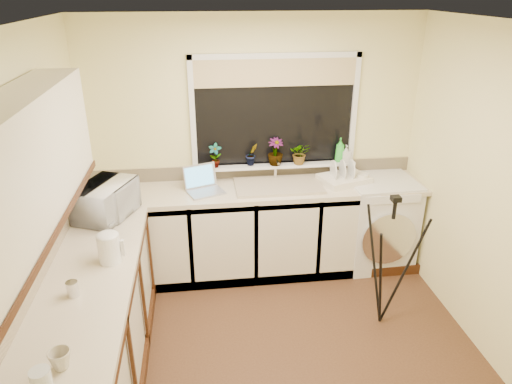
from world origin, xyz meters
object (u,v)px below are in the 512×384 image
Objects in this scene: steel_jar at (73,289)px; plant_b at (252,154)px; cup_left at (60,360)px; microwave at (106,200)px; tripod at (387,262)px; laptop at (203,185)px; plant_c at (275,152)px; dish_rack at (344,179)px; plant_d at (300,153)px; cup_back at (363,178)px; soap_bottle_clear at (346,154)px; kettle at (109,249)px; plant_a at (215,156)px; soap_bottle_green at (340,150)px; washing_machine at (376,221)px; glass_jug at (42,382)px.

steel_jar is 0.47× the size of plant_b.
microwave is at bearing 91.43° from cup_left.
tripod reaches higher than cup_left.
plant_c reaches higher than laptop.
plant_b reaches higher than dish_rack.
plant_d reaches higher than cup_back.
soap_bottle_clear reaches higher than cup_back.
plant_d is (0.47, -0.03, 0.00)m from plant_b.
plant_c is 2.39× the size of cup_left.
laptop is 3.54× the size of cup_left.
kettle reaches higher than cup_back.
microwave is at bearing -169.75° from cup_back.
kettle is at bearing -129.90° from plant_b.
plant_a is 1.29m from soap_bottle_clear.
laptop is at bearing -163.98° from plant_c.
microwave is (0.03, 1.09, 0.09)m from steel_jar.
soap_bottle_green is 1.40× the size of soap_bottle_clear.
cup_back is at bearing 42.82° from cup_left.
plant_d is 1.28× the size of soap_bottle_clear.
plant_c is 2.17× the size of cup_back.
washing_machine is 9.13× the size of steel_jar.
washing_machine is 4.54× the size of kettle.
tripod reaches higher than cup_back.
plant_c reaches higher than dish_rack.
cup_back is at bearing -60.09° from soap_bottle_clear.
microwave is (-2.16, -0.46, 0.11)m from dish_rack.
washing_machine is 3.46m from glass_jug.
plant_b is at bearing 63.07° from glass_jug.
kettle is 2.01× the size of steel_jar.
glass_jug is 0.58× the size of soap_bottle_green.
washing_machine is 3.32m from cup_left.
soap_bottle_clear is at bearing -22.26° from soap_bottle_green.
plant_d is 1.78× the size of cup_back.
soap_bottle_clear reaches higher than tripod.
plant_b is at bearing 53.05° from steel_jar.
dish_rack is 1.03m from tripod.
steel_jar is (-0.83, -1.52, -0.01)m from laptop.
plant_d reaches higher than kettle.
plant_a is 0.35m from plant_b.
plant_c reaches higher than soap_bottle_green.
cup_back is at bearing -14.48° from plant_c.
laptop is 1.33m from kettle.
dish_rack is 0.93m from plant_b.
plant_b is (1.31, 1.75, 0.21)m from steel_jar.
plant_d reaches higher than microwave.
steel_jar is at bearing -141.56° from soap_bottle_green.
tripod reaches higher than kettle.
soap_bottle_clear reaches higher than kettle.
glass_jug is (-0.13, -1.14, -0.03)m from kettle.
soap_bottle_green is at bearing -0.57° from plant_b.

